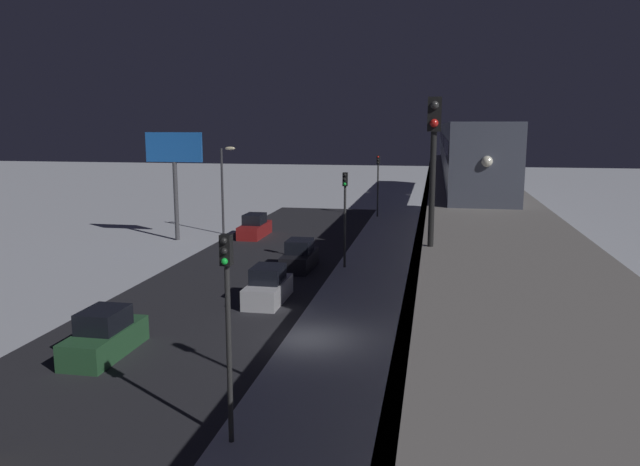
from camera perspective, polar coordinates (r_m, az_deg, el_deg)
ground_plane at (r=28.08m, az=-1.19°, el=-9.75°), size 240.00×240.00×0.00m
avenue_asphalt at (r=30.02m, az=-13.56°, el=-8.70°), size 11.00×86.13×0.01m
elevated_railway at (r=26.25m, az=14.61°, el=0.61°), size 5.00×86.13×6.22m
subway_train at (r=61.77m, az=12.60°, el=8.39°), size 2.94×74.07×3.40m
rail_signal at (r=16.71m, az=10.50°, el=7.97°), size 0.36×0.41×4.00m
sedan_black at (r=40.99m, az=-1.91°, el=-2.24°), size 1.80×4.36×1.97m
sedan_red at (r=53.05m, az=-6.09°, el=0.52°), size 1.80×4.79×1.97m
sedan_green at (r=27.43m, az=-19.37°, el=-9.05°), size 1.80×4.37×1.97m
sedan_white at (r=33.55m, az=-4.85°, el=-5.04°), size 1.80×4.28×1.97m
traffic_light_near at (r=18.25m, az=-8.57°, el=-6.97°), size 0.32×0.44×6.40m
traffic_light_mid at (r=40.83m, az=2.33°, el=2.55°), size 0.32×0.44×6.40m
traffic_light_far at (r=64.15m, az=5.41°, el=5.23°), size 0.32×0.44×6.40m
commercial_billboard at (r=51.87m, az=-13.38°, el=6.80°), size 4.80×0.36×8.90m
street_lamp_far at (r=54.16m, az=-8.86°, el=4.94°), size 1.35×0.44×7.65m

